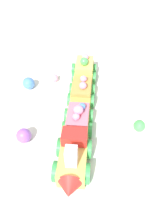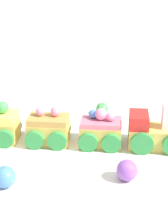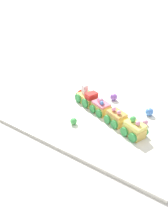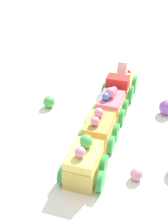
{
  "view_description": "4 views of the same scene",
  "coord_description": "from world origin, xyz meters",
  "px_view_note": "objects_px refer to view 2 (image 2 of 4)",
  "views": [
    {
      "loc": [
        0.31,
        -0.11,
        0.38
      ],
      "look_at": [
        0.01,
        -0.03,
        0.06
      ],
      "focal_mm": 35.0,
      "sensor_mm": 36.0,
      "label": 1
    },
    {
      "loc": [
        -0.17,
        -0.58,
        0.31
      ],
      "look_at": [
        -0.01,
        0.01,
        0.06
      ],
      "focal_mm": 60.0,
      "sensor_mm": 36.0,
      "label": 2
    },
    {
      "loc": [
        -0.34,
        0.61,
        0.49
      ],
      "look_at": [
        0.04,
        0.04,
        0.05
      ],
      "focal_mm": 35.0,
      "sensor_mm": 36.0,
      "label": 3
    },
    {
      "loc": [
        -0.51,
        0.04,
        0.37
      ],
      "look_at": [
        -0.03,
        0.02,
        0.05
      ],
      "focal_mm": 50.0,
      "sensor_mm": 36.0,
      "label": 4
    }
  ],
  "objects_px": {
    "gumball_green": "(102,109)",
    "gumball_purple": "(127,170)",
    "cake_train_locomotive": "(161,134)",
    "cake_car_caramel": "(49,130)",
    "cake_car_strawberry": "(101,132)",
    "gumball_blue": "(5,177)"
  },
  "relations": [
    {
      "from": "gumball_green",
      "to": "gumball_purple",
      "type": "height_order",
      "value": "gumball_purple"
    },
    {
      "from": "cake_car_caramel",
      "to": "gumball_purple",
      "type": "relative_size",
      "value": 2.82
    },
    {
      "from": "cake_train_locomotive",
      "to": "gumball_green",
      "type": "bearing_deg",
      "value": 128.5
    },
    {
      "from": "cake_train_locomotive",
      "to": "gumball_green",
      "type": "xyz_separation_m",
      "value": [
        -0.05,
        0.16,
        -0.01
      ]
    },
    {
      "from": "cake_car_strawberry",
      "to": "gumball_blue",
      "type": "height_order",
      "value": "cake_car_strawberry"
    },
    {
      "from": "gumball_blue",
      "to": "cake_car_caramel",
      "type": "bearing_deg",
      "value": 55.0
    },
    {
      "from": "cake_car_strawberry",
      "to": "gumball_blue",
      "type": "relative_size",
      "value": 2.82
    },
    {
      "from": "gumball_green",
      "to": "cake_car_caramel",
      "type": "bearing_deg",
      "value": -143.79
    },
    {
      "from": "cake_car_strawberry",
      "to": "gumball_purple",
      "type": "distance_m",
      "value": 0.12
    },
    {
      "from": "gumball_purple",
      "to": "gumball_blue",
      "type": "xyz_separation_m",
      "value": [
        -0.17,
        0.03,
        0.0
      ]
    },
    {
      "from": "cake_train_locomotive",
      "to": "gumball_purple",
      "type": "height_order",
      "value": "cake_train_locomotive"
    },
    {
      "from": "gumball_purple",
      "to": "cake_car_strawberry",
      "type": "bearing_deg",
      "value": 91.32
    },
    {
      "from": "cake_train_locomotive",
      "to": "cake_car_caramel",
      "type": "xyz_separation_m",
      "value": [
        -0.18,
        0.07,
        -0.0
      ]
    },
    {
      "from": "gumball_green",
      "to": "cake_car_strawberry",
      "type": "bearing_deg",
      "value": -109.15
    },
    {
      "from": "gumball_blue",
      "to": "gumball_purple",
      "type": "bearing_deg",
      "value": -9.51
    },
    {
      "from": "gumball_green",
      "to": "gumball_blue",
      "type": "distance_m",
      "value": 0.3
    },
    {
      "from": "cake_car_strawberry",
      "to": "cake_train_locomotive",
      "type": "bearing_deg",
      "value": -0.09
    },
    {
      "from": "cake_train_locomotive",
      "to": "gumball_purple",
      "type": "bearing_deg",
      "value": -118.14
    },
    {
      "from": "gumball_green",
      "to": "gumball_purple",
      "type": "bearing_deg",
      "value": -99.56
    },
    {
      "from": "gumball_purple",
      "to": "gumball_blue",
      "type": "bearing_deg",
      "value": 170.49
    },
    {
      "from": "cake_car_strawberry",
      "to": "gumball_purple",
      "type": "bearing_deg",
      "value": -67.96
    },
    {
      "from": "cake_car_caramel",
      "to": "gumball_green",
      "type": "relative_size",
      "value": 3.46
    }
  ]
}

